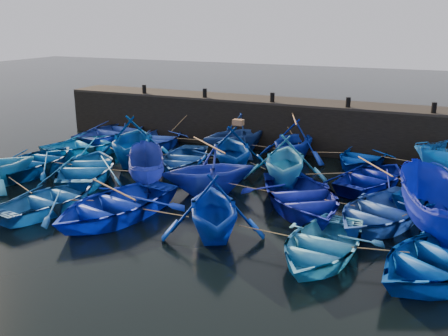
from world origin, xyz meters
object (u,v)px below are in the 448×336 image
at_px(boat_13, 37,161).
at_px(wooden_crate, 238,122).
at_px(boat_8, 183,158).
at_px(boat_0, 116,131).

bearing_deg(boat_13, wooden_crate, -159.78).
height_order(boat_8, wooden_crate, wooden_crate).
bearing_deg(wooden_crate, boat_8, -172.84).
bearing_deg(boat_8, wooden_crate, -3.49).
height_order(boat_0, boat_8, boat_0).
height_order(boat_8, boat_13, boat_13).
xyz_separation_m(boat_13, wooden_crate, (8.66, 3.67, 1.87)).
xyz_separation_m(boat_8, wooden_crate, (2.70, 0.34, 1.92)).
height_order(boat_13, wooden_crate, wooden_crate).
xyz_separation_m(boat_0, wooden_crate, (8.90, -2.95, 1.81)).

